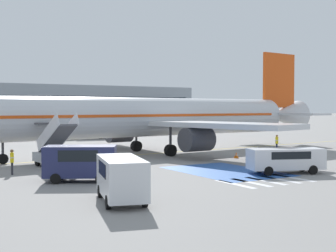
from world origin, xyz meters
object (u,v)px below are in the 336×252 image
Objects in this scene: traffic_cone_1 at (272,157)px; boarding_stairs_forward at (57,154)px; service_van_1 at (286,158)px; baggage_cart at (262,153)px; fuel_tanker at (93,127)px; service_van_2 at (121,176)px; service_van_0 at (80,160)px; terminal_building at (11,105)px; ground_crew_1 at (12,160)px; airliner at (143,117)px; ground_crew_0 at (277,142)px; traffic_cone_0 at (236,155)px.

boarding_stairs_forward is at bearing 164.38° from traffic_cone_1.
baggage_cart is at bearing 165.52° from service_van_1.
fuel_tanker is 47.08m from service_van_2.
fuel_tanker is 1.73× the size of service_van_1.
boarding_stairs_forward is 1.14× the size of service_van_0.
terminal_building is (-2.74, 88.62, 4.85)m from traffic_cone_1.
service_van_1 and ground_crew_1 have the same top height.
airliner reaches higher than terminal_building.
airliner reaches higher than ground_crew_0.
service_van_0 is 5.99m from ground_crew_1.
traffic_cone_1 is at bearing -150.53° from airliner.
ground_crew_1 reaches higher than traffic_cone_1.
ground_crew_1 reaches higher than traffic_cone_0.
service_van_1 is at bearing -109.57° from traffic_cone_0.
service_van_2 is at bearing -100.91° from boarding_stairs_forward.
boarding_stairs_forward is 3.11× the size of ground_crew_1.
boarding_stairs_forward is 16.93m from service_van_1.
airliner reaches higher than ground_crew_1.
service_van_2 is (-13.92, -3.12, 0.22)m from service_van_1.
terminal_building reaches higher than boarding_stairs_forward.
service_van_2 is 99.68m from terminal_building.
fuel_tanker is 3.15× the size of baggage_cart.
ground_crew_1 is (-2.95, 5.20, -0.32)m from service_van_0.
ground_crew_1 is (-14.11, -7.77, -2.62)m from airliner.
service_van_0 is at bearing -171.68° from traffic_cone_1.
service_van_0 is (-11.16, -12.97, -2.30)m from airliner.
service_van_2 is at bearing 154.89° from ground_crew_0.
ground_crew_0 is at bearing -116.58° from airliner.
terminal_building reaches higher than service_van_1.
terminal_building is (18.53, 86.09, 4.18)m from ground_crew_1.
baggage_cart is 1.74× the size of ground_crew_1.
fuel_tanker is 40.36m from service_van_0.
traffic_cone_1 is (21.27, -2.52, -0.67)m from ground_crew_1.
service_van_0 is at bearing -85.96° from service_van_1.
baggage_cart is (19.53, -1.24, -0.76)m from boarding_stairs_forward.
service_van_0 is 7.30× the size of traffic_cone_1.
airliner is at bearing 22.52° from boarding_stairs_forward.
baggage_cart is at bearing -163.73° from fuel_tanker.
ground_crew_0 is 2.78× the size of traffic_cone_1.
service_van_1 is (2.24, -16.84, -2.56)m from airliner.
boarding_stairs_forward is (-10.26, -5.42, -2.61)m from airliner.
traffic_cone_1 is at bearing -61.28° from baggage_cart.
ground_crew_1 is at bearing 157.30° from fuel_tanker.
airliner is 8.67× the size of boarding_stairs_forward.
airliner is at bearing -156.65° from baggage_cart.
ground_crew_0 reaches higher than baggage_cart.
boarding_stairs_forward is 0.57× the size of fuel_tanker.
ground_crew_0 reaches higher than ground_crew_1.
service_van_2 is (-0.52, -7.00, -0.04)m from service_van_0.
baggage_cart is 4.20m from traffic_cone_1.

